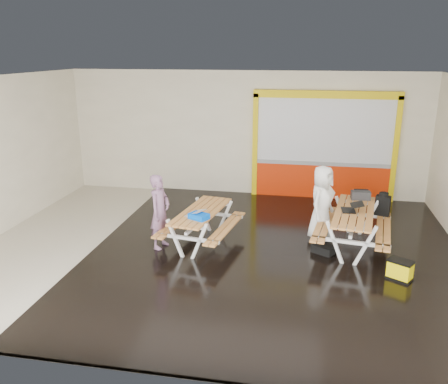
% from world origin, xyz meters
% --- Properties ---
extents(room, '(10.02, 8.02, 3.52)m').
position_xyz_m(room, '(0.00, 0.00, 1.75)').
color(room, '#C0B6A2').
rests_on(room, ground).
extents(deck, '(7.50, 7.98, 0.05)m').
position_xyz_m(deck, '(1.25, 0.00, 0.03)').
color(deck, black).
rests_on(deck, room).
extents(kiosk, '(3.88, 0.16, 3.00)m').
position_xyz_m(kiosk, '(2.20, 3.93, 1.44)').
color(kiosk, red).
rests_on(kiosk, room).
extents(picnic_table_left, '(1.64, 2.17, 0.80)m').
position_xyz_m(picnic_table_left, '(-0.35, 0.16, 0.61)').
color(picnic_table_left, '#BD7A39').
rests_on(picnic_table_left, deck).
extents(picnic_table_right, '(1.77, 2.36, 0.87)m').
position_xyz_m(picnic_table_right, '(2.80, 0.53, 0.66)').
color(picnic_table_right, '#BD7A39').
rests_on(picnic_table_right, deck).
extents(person_left, '(0.49, 0.64, 1.57)m').
position_xyz_m(person_left, '(-1.15, -0.16, 0.83)').
color(person_left, '#795471').
rests_on(person_left, deck).
extents(person_right, '(0.80, 0.93, 1.62)m').
position_xyz_m(person_right, '(2.14, 0.84, 0.90)').
color(person_right, white).
rests_on(person_right, deck).
extents(laptop_left, '(0.45, 0.43, 0.15)m').
position_xyz_m(laptop_left, '(-0.40, -0.19, 0.84)').
color(laptop_left, silver).
rests_on(laptop_left, picnic_table_left).
extents(laptop_right, '(0.44, 0.39, 0.18)m').
position_xyz_m(laptop_right, '(2.73, 0.51, 0.92)').
color(laptop_right, black).
rests_on(laptop_right, picnic_table_right).
extents(blue_pouch, '(0.45, 0.40, 0.11)m').
position_xyz_m(blue_pouch, '(-0.28, -0.33, 0.85)').
color(blue_pouch, blue).
rests_on(blue_pouch, picnic_table_left).
extents(toolbox, '(0.42, 0.24, 0.24)m').
position_xyz_m(toolbox, '(2.99, 1.34, 0.96)').
color(toolbox, black).
rests_on(toolbox, picnic_table_right).
extents(backpack, '(0.35, 0.28, 0.52)m').
position_xyz_m(backpack, '(3.47, 1.32, 0.79)').
color(backpack, black).
rests_on(backpack, picnic_table_right).
extents(dark_case, '(0.54, 0.50, 0.16)m').
position_xyz_m(dark_case, '(2.22, 0.16, 0.13)').
color(dark_case, black).
rests_on(dark_case, deck).
extents(fluke_bag, '(0.51, 0.46, 0.37)m').
position_xyz_m(fluke_bag, '(3.54, -0.77, 0.23)').
color(fluke_bag, black).
rests_on(fluke_bag, deck).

